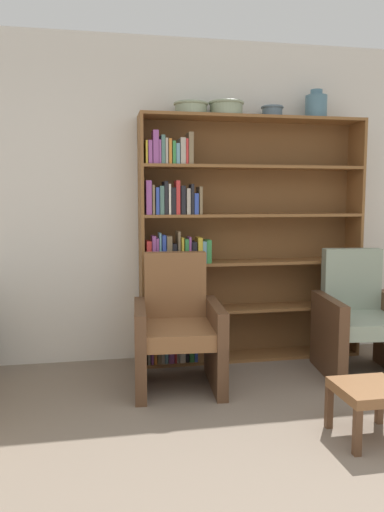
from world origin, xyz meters
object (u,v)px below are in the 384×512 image
at_px(bowl_olive, 191,108).
at_px(bowl_sage, 272,111).
at_px(armchair_cushioned, 360,321).
at_px(footstool, 370,395).
at_px(vase_tall, 316,106).
at_px(armchair_leather, 177,330).
at_px(bowl_brass, 227,108).
at_px(bookshelf, 229,242).

relative_size(bowl_olive, bowl_sage, 1.50).
bearing_deg(armchair_cushioned, footstool, 70.81).
relative_size(vase_tall, armchair_leather, 0.25).
xyz_separation_m(bowl_brass, footstool, (0.46, -1.59, -1.89)).
xyz_separation_m(bowl_brass, armchair_cushioned, (0.99, -0.53, -1.73)).
bearing_deg(bookshelf, bowl_brass, -156.18).
relative_size(vase_tall, footstool, 0.64).
xyz_separation_m(bowl_sage, footstool, (0.06, -1.59, -1.88)).
relative_size(bowl_olive, bowl_brass, 0.96).
relative_size(bookshelf, bowl_brass, 7.01).
bearing_deg(bowl_brass, armchair_leather, -133.84).
xyz_separation_m(bowl_olive, armchair_cushioned, (1.29, -0.53, -1.72)).
height_order(vase_tall, armchair_leather, vase_tall).
relative_size(bowl_brass, armchair_cushioned, 0.30).
bearing_deg(armchair_cushioned, bowl_sage, -34.59).
relative_size(bowl_brass, vase_tall, 1.22).
distance_m(bowl_olive, bowl_brass, 0.30).
bearing_deg(footstool, armchair_cushioned, 63.60).
xyz_separation_m(armchair_cushioned, footstool, (-0.53, -1.06, -0.16)).
distance_m(bookshelf, vase_tall, 1.39).
xyz_separation_m(bowl_olive, footstool, (0.76, -1.59, -1.88)).
bearing_deg(bowl_olive, footstool, -64.34).
bearing_deg(bookshelf, armchair_cushioned, -29.58).
distance_m(bowl_brass, armchair_leather, 1.88).
bearing_deg(bowl_sage, vase_tall, 0.00).
height_order(armchair_cushioned, footstool, armchair_cushioned).
bearing_deg(vase_tall, bowl_sage, 180.00).
bearing_deg(bowl_olive, bowl_sage, 0.00).
height_order(armchair_leather, footstool, armchair_leather).
height_order(bowl_brass, bowl_sage, bowl_brass).
relative_size(bowl_brass, bowl_sage, 1.55).
height_order(bowl_olive, vase_tall, vase_tall).
distance_m(bookshelf, armchair_leather, 0.97).
distance_m(bookshelf, footstool, 1.83).
distance_m(vase_tall, footstool, 2.52).
xyz_separation_m(bowl_sage, armchair_leather, (-0.90, -0.53, -1.72)).
xyz_separation_m(bookshelf, footstool, (0.43, -1.60, -0.76)).
relative_size(bowl_brass, armchair_leather, 0.30).
bearing_deg(footstool, bowl_sage, 92.19).
bearing_deg(bowl_brass, armchair_cushioned, -28.04).
xyz_separation_m(armchair_leather, armchair_cushioned, (1.49, -0.00, 0.00)).
bearing_deg(bowl_sage, bowl_olive, 180.00).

